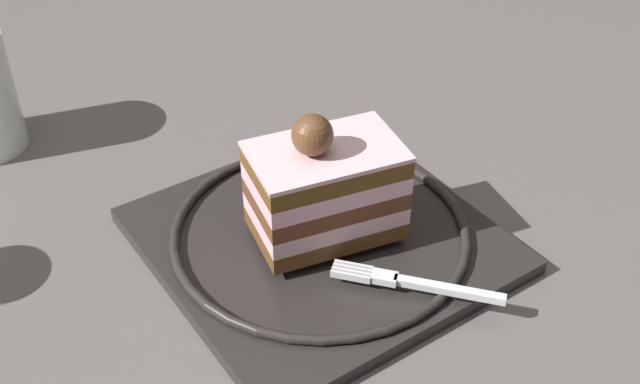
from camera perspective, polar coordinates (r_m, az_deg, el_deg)
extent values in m
plane|color=#544F4E|center=(0.55, 1.50, -4.03)|extent=(2.40, 2.40, 0.00)
cube|color=black|center=(0.54, 0.00, -3.49)|extent=(0.25, 0.25, 0.01)
torus|color=black|center=(0.54, 0.00, -2.81)|extent=(0.24, 0.24, 0.01)
cube|color=brown|center=(0.53, 0.40, -2.16)|extent=(0.09, 0.11, 0.01)
cube|color=beige|center=(0.52, 0.40, -1.12)|extent=(0.09, 0.11, 0.01)
cube|color=brown|center=(0.51, 0.41, -0.04)|extent=(0.09, 0.11, 0.01)
cube|color=#F1BACC|center=(0.51, 0.42, 1.06)|extent=(0.09, 0.11, 0.01)
cube|color=brown|center=(0.50, 0.42, 2.20)|extent=(0.09, 0.11, 0.01)
cube|color=beige|center=(0.50, 0.43, 2.93)|extent=(0.09, 0.11, 0.00)
sphere|color=#55341E|center=(0.48, -0.55, 4.13)|extent=(0.03, 0.03, 0.03)
cube|color=silver|center=(0.49, 9.28, -6.95)|extent=(0.06, 0.04, 0.00)
cube|color=silver|center=(0.50, 4.67, -6.16)|extent=(0.02, 0.02, 0.00)
cube|color=silver|center=(0.50, 2.46, -5.37)|extent=(0.02, 0.01, 0.00)
cube|color=silver|center=(0.50, 2.37, -5.62)|extent=(0.02, 0.01, 0.00)
cube|color=silver|center=(0.50, 2.28, -5.87)|extent=(0.02, 0.01, 0.00)
cube|color=silver|center=(0.50, 2.19, -6.13)|extent=(0.02, 0.01, 0.00)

